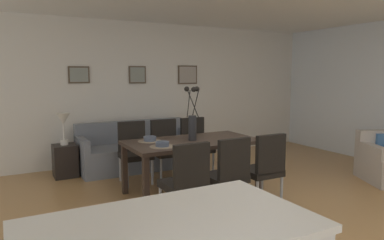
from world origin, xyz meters
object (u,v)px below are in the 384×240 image
(centerpiece_vase, at_px, (192,120))
(dining_chair_near_left, at_px, (187,179))
(dining_chair_mid_left, at_px, (264,166))
(framed_picture_left, at_px, (79,75))
(dining_table, at_px, (192,146))
(dining_chair_mid_right, at_px, (195,143))
(bowl_near_left, at_px, (162,144))
(side_table, at_px, (65,161))
(framed_picture_center, at_px, (137,75))
(dining_chair_far_right, at_px, (166,146))
(framed_picture_right, at_px, (188,75))
(bowl_near_right, at_px, (150,138))
(sofa, at_px, (137,152))
(table_lamp, at_px, (63,122))
(dining_chair_far_left, at_px, (228,172))
(dining_chair_near_right, at_px, (134,149))

(centerpiece_vase, bearing_deg, dining_chair_near_left, -122.04)
(dining_chair_mid_left, distance_m, framed_picture_left, 3.59)
(dining_table, xyz_separation_m, dining_chair_mid_right, (0.52, 0.85, -0.15))
(bowl_near_left, bearing_deg, dining_table, 21.13)
(side_table, xyz_separation_m, framed_picture_center, (1.42, 0.49, 1.37))
(dining_chair_far_right, relative_size, side_table, 1.77)
(dining_table, bearing_deg, framed_picture_right, 63.73)
(dining_chair_mid_left, bearing_deg, bowl_near_right, 135.28)
(bowl_near_left, xyz_separation_m, framed_picture_center, (0.54, 2.35, 0.85))
(sofa, relative_size, table_lamp, 3.94)
(dining_chair_far_right, bearing_deg, dining_chair_far_left, -89.75)
(dining_chair_near_right, bearing_deg, framed_picture_center, 67.19)
(sofa, distance_m, framed_picture_right, 1.91)
(dining_chair_far_left, distance_m, table_lamp, 2.93)
(bowl_near_right, relative_size, framed_picture_left, 0.48)
(dining_chair_mid_left, relative_size, dining_chair_mid_right, 1.00)
(side_table, xyz_separation_m, table_lamp, (0.00, 0.00, 0.63))
(dining_chair_mid_right, bearing_deg, framed_picture_left, 140.52)
(bowl_near_left, bearing_deg, dining_chair_mid_right, 44.94)
(dining_chair_far_left, bearing_deg, framed_picture_left, 109.35)
(dining_chair_far_left, height_order, framed_picture_right, framed_picture_right)
(dining_chair_near_right, bearing_deg, framed_picture_left, 112.40)
(centerpiece_vase, bearing_deg, dining_chair_mid_left, -57.89)
(sofa, height_order, side_table, sofa)
(dining_chair_mid_left, relative_size, bowl_near_left, 5.41)
(centerpiece_vase, bearing_deg, bowl_near_left, -158.78)
(dining_chair_near_left, relative_size, framed_picture_right, 2.18)
(dining_chair_near_left, relative_size, dining_chair_mid_left, 1.00)
(dining_chair_near_left, distance_m, centerpiece_vase, 1.17)
(dining_chair_mid_right, height_order, sofa, dining_chair_mid_right)
(dining_chair_near_left, xyz_separation_m, bowl_near_right, (0.02, 1.10, 0.27))
(dining_chair_far_right, distance_m, framed_picture_left, 2.00)
(dining_chair_far_left, relative_size, dining_chair_mid_right, 1.00)
(dining_chair_mid_left, height_order, framed_picture_left, framed_picture_left)
(side_table, bearing_deg, table_lamp, 90.00)
(side_table, distance_m, table_lamp, 0.63)
(centerpiece_vase, height_order, framed_picture_center, framed_picture_center)
(dining_table, bearing_deg, sofa, 97.07)
(dining_chair_mid_left, relative_size, side_table, 1.77)
(dining_chair_near_left, height_order, framed_picture_left, framed_picture_left)
(framed_picture_right, bearing_deg, dining_chair_far_right, -129.68)
(dining_chair_far_left, bearing_deg, dining_chair_mid_left, 0.73)
(framed_picture_right, bearing_deg, table_lamp, -168.90)
(dining_chair_near_right, xyz_separation_m, dining_chair_mid_left, (1.08, -1.74, 0.00))
(dining_table, relative_size, side_table, 3.46)
(dining_chair_far_left, distance_m, side_table, 2.92)
(dining_chair_far_left, distance_m, framed_picture_center, 3.22)
(centerpiece_vase, height_order, bowl_near_left, centerpiece_vase)
(sofa, bearing_deg, framed_picture_left, 150.52)
(dining_chair_far_right, xyz_separation_m, dining_chair_mid_left, (0.55, -1.73, 0.00))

